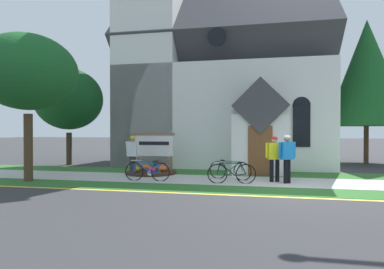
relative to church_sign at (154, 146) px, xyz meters
name	(u,v)px	position (x,y,z in m)	size (l,w,h in m)	color
ground	(281,173)	(5.64, 0.90, -1.19)	(140.00, 140.00, 0.00)	#333335
sidewalk_slab	(208,180)	(2.71, -1.63, -1.19)	(32.00, 2.30, 0.01)	#B7B5AD
grass_verge	(200,188)	(2.71, -3.48, -1.19)	(32.00, 1.42, 0.01)	#2D6628
church_lawn	(215,173)	(2.71, 0.47, -1.19)	(24.00, 1.90, 0.01)	#2D6628
curb_paint_stripe	(195,194)	(2.71, -4.34, -1.19)	(28.00, 0.16, 0.01)	yellow
church_building	(216,81)	(2.20, 5.31, 3.72)	(11.56, 10.43, 13.61)	white
church_sign	(154,146)	(0.00, 0.00, 0.00)	(1.89, 0.19, 1.80)	#7F6047
flower_bed	(151,172)	(0.00, -0.38, -1.10)	(2.23, 2.23, 0.34)	#382319
bicycle_yellow	(147,171)	(0.49, -2.33, -0.82)	(1.75, 0.09, 0.79)	black
bicycle_blue	(230,170)	(3.52, -1.36, -0.83)	(1.66, 0.52, 0.77)	black
bicycle_green	(232,173)	(3.66, -2.31, -0.82)	(1.72, 0.27, 0.80)	black
cyclist_in_red_jersey	(287,155)	(5.60, -1.92, -0.16)	(0.62, 0.45, 1.74)	black
cyclist_in_green_jersey	(133,153)	(-0.48, -1.34, -0.20)	(0.63, 0.41, 1.69)	#2D2D33
cyclist_in_orange_jersey	(274,155)	(5.18, -1.67, -0.20)	(0.66, 0.33, 1.69)	black
roadside_conifer	(367,73)	(10.83, 6.04, 4.03)	(4.40, 4.40, 8.29)	#4C3823
yard_deciduous_tree	(69,99)	(-5.64, 2.16, 2.45)	(3.68, 3.68, 5.34)	#3D2D1E
verge_sapling	(28,73)	(-3.91, -3.19, 2.87)	(3.62, 3.62, 5.50)	#4C3823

